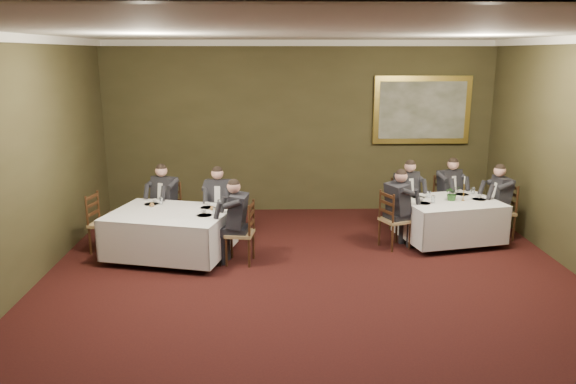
{
  "coord_description": "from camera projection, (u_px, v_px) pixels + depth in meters",
  "views": [
    {
      "loc": [
        -0.58,
        -6.53,
        3.25
      ],
      "look_at": [
        -0.32,
        1.91,
        1.15
      ],
      "focal_mm": 35.0,
      "sensor_mm": 36.0,
      "label": 1
    }
  ],
  "objects": [
    {
      "name": "place_setting_table_second",
      "position": [
        155.0,
        202.0,
        9.51
      ],
      "size": [
        0.33,
        0.31,
        0.14
      ],
      "color": "white",
      "rests_on": "table_second"
    },
    {
      "name": "painting",
      "position": [
        422.0,
        110.0,
        11.49
      ],
      "size": [
        1.99,
        0.09,
        1.38
      ],
      "color": "#E5C453",
      "rests_on": "back_wall"
    },
    {
      "name": "centerpiece",
      "position": [
        452.0,
        192.0,
        9.68
      ],
      "size": [
        0.27,
        0.24,
        0.28
      ],
      "primitive_type": "imported",
      "rotation": [
        0.0,
        0.0,
        0.09
      ],
      "color": "#2D5926",
      "rests_on": "table_main"
    },
    {
      "name": "diner_main_backright",
      "position": [
        447.0,
        201.0,
        10.65
      ],
      "size": [
        0.56,
        0.6,
        1.35
      ],
      "rotation": [
        0.0,
        0.0,
        3.54
      ],
      "color": "black",
      "rests_on": "chair_main_backright"
    },
    {
      "name": "chair_main_endleft",
      "position": [
        394.0,
        231.0,
        9.58
      ],
      "size": [
        0.56,
        0.57,
        1.0
      ],
      "rotation": [
        0.0,
        0.0,
        -1.16
      ],
      "color": "#93784B",
      "rests_on": "ground"
    },
    {
      "name": "diner_main_backleft",
      "position": [
        405.0,
        204.0,
        10.44
      ],
      "size": [
        0.57,
        0.61,
        1.35
      ],
      "rotation": [
        0.0,
        0.0,
        3.6
      ],
      "color": "black",
      "rests_on": "chair_main_backleft"
    },
    {
      "name": "diner_main_endright",
      "position": [
        500.0,
        211.0,
        10.01
      ],
      "size": [
        0.5,
        0.44,
        1.35
      ],
      "rotation": [
        0.0,
        0.0,
        1.63
      ],
      "color": "black",
      "rests_on": "chair_main_endright"
    },
    {
      "name": "back_wall",
      "position": [
        299.0,
        128.0,
        11.56
      ],
      "size": [
        8.0,
        0.1,
        3.5
      ],
      "primitive_type": "cube",
      "color": "#37321B",
      "rests_on": "ground"
    },
    {
      "name": "table_second",
      "position": [
        170.0,
        231.0,
        9.09
      ],
      "size": [
        2.16,
        1.84,
        0.67
      ],
      "rotation": [
        0.0,
        0.0,
        -0.25
      ],
      "color": "#331D0E",
      "rests_on": "ground"
    },
    {
      "name": "ground",
      "position": [
        318.0,
        316.0,
        7.13
      ],
      "size": [
        10.0,
        10.0,
        0.0
      ],
      "primitive_type": "plane",
      "color": "black",
      "rests_on": "ground"
    },
    {
      "name": "chair_sec_backright",
      "position": [
        220.0,
        225.0,
        9.93
      ],
      "size": [
        0.47,
        0.45,
        1.0
      ],
      "rotation": [
        0.0,
        0.0,
        3.06
      ],
      "color": "#93784B",
      "rests_on": "ground"
    },
    {
      "name": "chair_sec_endleft",
      "position": [
        105.0,
        235.0,
        9.37
      ],
      "size": [
        0.5,
        0.52,
        1.0
      ],
      "rotation": [
        0.0,
        0.0,
        -1.78
      ],
      "color": "#93784B",
      "rests_on": "ground"
    },
    {
      "name": "diner_sec_endright",
      "position": [
        240.0,
        232.0,
        8.83
      ],
      "size": [
        0.53,
        0.47,
        1.35
      ],
      "rotation": [
        0.0,
        0.0,
        1.42
      ],
      "color": "black",
      "rests_on": "chair_sec_endright"
    },
    {
      "name": "crown_molding",
      "position": [
        322.0,
        35.0,
        6.3
      ],
      "size": [
        8.0,
        10.0,
        0.12
      ],
      "color": "white",
      "rests_on": "back_wall"
    },
    {
      "name": "diner_main_endleft",
      "position": [
        395.0,
        219.0,
        9.53
      ],
      "size": [
        0.6,
        0.56,
        1.35
      ],
      "rotation": [
        0.0,
        0.0,
        -1.16
      ],
      "color": "black",
      "rests_on": "chair_main_endleft"
    },
    {
      "name": "chair_sec_backleft",
      "position": [
        167.0,
        221.0,
        10.14
      ],
      "size": [
        0.58,
        0.57,
        1.0
      ],
      "rotation": [
        0.0,
        0.0,
        2.69
      ],
      "color": "#93784B",
      "rests_on": "ground"
    },
    {
      "name": "place_setting_table_main",
      "position": [
        421.0,
        195.0,
        9.95
      ],
      "size": [
        0.33,
        0.31,
        0.14
      ],
      "color": "white",
      "rests_on": "table_main"
    },
    {
      "name": "diner_sec_backright",
      "position": [
        219.0,
        213.0,
        9.87
      ],
      "size": [
        0.44,
        0.51,
        1.35
      ],
      "rotation": [
        0.0,
        0.0,
        3.06
      ],
      "color": "black",
      "rests_on": "chair_sec_backright"
    },
    {
      "name": "chair_sec_endright",
      "position": [
        241.0,
        246.0,
        8.88
      ],
      "size": [
        0.48,
        0.5,
        1.0
      ],
      "rotation": [
        0.0,
        0.0,
        1.42
      ],
      "color": "#93784B",
      "rests_on": "ground"
    },
    {
      "name": "chair_main_backright",
      "position": [
        446.0,
        212.0,
        10.72
      ],
      "size": [
        0.57,
        0.56,
        1.0
      ],
      "rotation": [
        0.0,
        0.0,
        3.54
      ],
      "color": "#93784B",
      "rests_on": "ground"
    },
    {
      "name": "ceiling",
      "position": [
        322.0,
        30.0,
        6.29
      ],
      "size": [
        8.0,
        10.0,
        0.1
      ],
      "primitive_type": "cube",
      "color": "silver",
      "rests_on": "back_wall"
    },
    {
      "name": "table_main",
      "position": [
        449.0,
        218.0,
        9.79
      ],
      "size": [
        1.86,
        1.57,
        0.67
      ],
      "rotation": [
        0.0,
        0.0,
        0.22
      ],
      "color": "#331D0E",
      "rests_on": "ground"
    },
    {
      "name": "candlestick",
      "position": [
        464.0,
        191.0,
        9.66
      ],
      "size": [
        0.06,
        0.06,
        0.44
      ],
      "color": "#C08B3A",
      "rests_on": "table_main"
    },
    {
      "name": "chair_main_endright",
      "position": [
        500.0,
        223.0,
        10.07
      ],
      "size": [
        0.44,
        0.46,
        1.0
      ],
      "rotation": [
        0.0,
        0.0,
        1.63
      ],
      "color": "#93784B",
      "rests_on": "ground"
    },
    {
      "name": "chair_main_backleft",
      "position": [
        404.0,
        216.0,
        10.51
      ],
      "size": [
        0.58,
        0.57,
        1.0
      ],
      "rotation": [
        0.0,
        0.0,
        3.6
      ],
      "color": "#93784B",
      "rests_on": "ground"
    },
    {
      "name": "diner_sec_backleft",
      "position": [
        166.0,
        210.0,
        10.08
      ],
      "size": [
        0.57,
        0.61,
        1.35
      ],
      "rotation": [
        0.0,
        0.0,
        2.69
      ],
      "color": "black",
      "rests_on": "chair_sec_backleft"
    }
  ]
}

